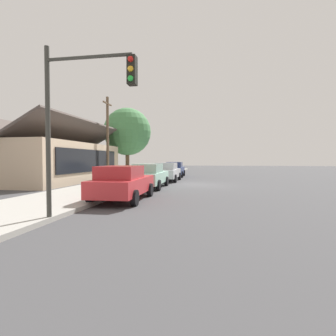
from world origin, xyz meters
The scene contains 11 objects.
ground_plane centered at (0.00, 0.00, 0.00)m, with size 120.00×120.00×0.00m, color #424244.
sidewalk_curb centered at (0.00, 5.60, 0.08)m, with size 60.00×4.20×0.16m, color #A3A099.
car_cherry centered at (-8.11, 2.83, 0.82)m, with size 4.67×2.14×1.59m.
car_seafoam centered at (-2.78, 2.88, 0.82)m, with size 4.91×2.01×1.59m.
car_silver centered at (2.79, 2.67, 0.81)m, with size 4.62×1.97×1.59m.
car_navy centered at (8.71, 2.86, 0.82)m, with size 4.91×2.08×1.59m.
storefront_building centered at (0.97, 11.98, 1.76)m, with size 13.29×6.73×5.06m.
shade_tree centered at (9.32, 8.41, 4.99)m, with size 5.34×5.34×7.68m.
traffic_light_main centered at (-12.49, 2.54, 3.49)m, with size 0.37×2.79×5.20m.
utility_pole_wooden centered at (3.12, 8.20, 3.93)m, with size 1.80×0.24×7.50m.
fire_hydrant_red centered at (-3.28, 4.20, 0.50)m, with size 0.22×0.22×0.71m.
Camera 1 is at (-19.65, -1.24, 1.88)m, focal length 28.39 mm.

